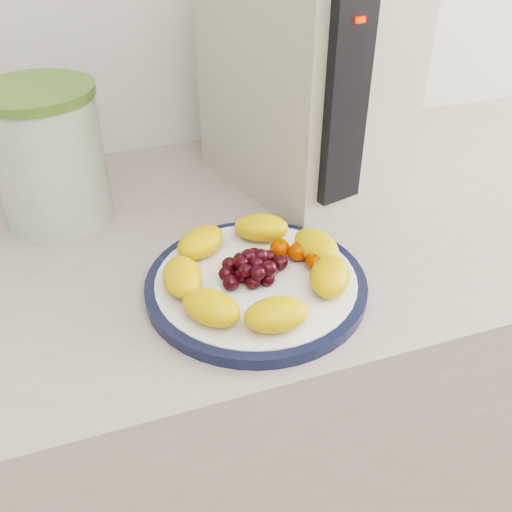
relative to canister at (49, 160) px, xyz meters
name	(u,v)px	position (x,y,z in m)	size (l,w,h in m)	color
counter	(250,425)	(0.25, -0.11, -0.54)	(3.50, 0.60, 0.90)	#AB9C91
cabinet_face	(250,435)	(0.25, -0.11, -0.57)	(3.48, 0.58, 0.84)	olive
plate_rim	(256,285)	(0.21, -0.25, -0.08)	(0.27, 0.27, 0.01)	#111834
plate_face	(256,284)	(0.21, -0.25, -0.08)	(0.24, 0.24, 0.02)	white
canister	(49,160)	(0.00, 0.00, 0.00)	(0.15, 0.15, 0.18)	#315613
canister_lid	(33,92)	(0.00, 0.00, 0.10)	(0.16, 0.16, 0.01)	#516E2C
appliance_body	(305,70)	(0.37, 0.00, 0.09)	(0.20, 0.28, 0.35)	#B7AE9E
appliance_panel	(345,104)	(0.36, -0.16, 0.09)	(0.06, 0.02, 0.26)	black
appliance_led	(360,20)	(0.36, -0.17, 0.19)	(0.01, 0.01, 0.01)	#FF0C05
fruit_plate	(258,266)	(0.21, -0.25, -0.06)	(0.23, 0.23, 0.03)	orange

